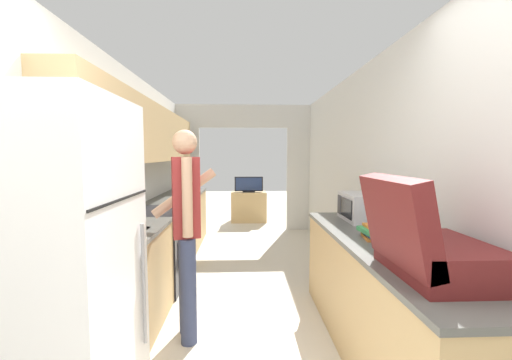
# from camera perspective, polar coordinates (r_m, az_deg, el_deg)

# --- Properties ---
(wall_left) EXTENTS (0.38, 7.67, 2.50)m
(wall_left) POSITION_cam_1_polar(r_m,az_deg,el_deg) (3.65, -22.72, 3.63)
(wall_left) COLOR silver
(wall_left) RESTS_ON ground_plane
(wall_right) EXTENTS (0.06, 7.67, 2.50)m
(wall_right) POSITION_cam_1_polar(r_m,az_deg,el_deg) (3.30, 21.87, -0.39)
(wall_right) COLOR silver
(wall_right) RESTS_ON ground_plane
(wall_far_with_doorway) EXTENTS (3.05, 0.06, 2.50)m
(wall_far_with_doorway) POSITION_cam_1_polar(r_m,az_deg,el_deg) (6.27, -2.31, 3.99)
(wall_far_with_doorway) COLOR silver
(wall_far_with_doorway) RESTS_ON ground_plane
(counter_left) EXTENTS (0.62, 4.03, 0.89)m
(counter_left) POSITION_cam_1_polar(r_m,az_deg,el_deg) (4.34, -16.13, -9.90)
(counter_left) COLOR tan
(counter_left) RESTS_ON ground_plane
(counter_right) EXTENTS (0.62, 2.29, 0.89)m
(counter_right) POSITION_cam_1_polar(r_m,az_deg,el_deg) (2.66, 21.86, -19.56)
(counter_right) COLOR tan
(counter_right) RESTS_ON ground_plane
(refrigerator) EXTENTS (0.74, 0.75, 1.81)m
(refrigerator) POSITION_cam_1_polar(r_m,az_deg,el_deg) (1.95, -33.04, -14.57)
(refrigerator) COLOR white
(refrigerator) RESTS_ON ground_plane
(range_oven) EXTENTS (0.66, 0.78, 1.03)m
(range_oven) POSITION_cam_1_polar(r_m,az_deg,el_deg) (3.85, -17.88, -11.71)
(range_oven) COLOR black
(range_oven) RESTS_ON ground_plane
(person) EXTENTS (0.55, 0.44, 1.72)m
(person) POSITION_cam_1_polar(r_m,az_deg,el_deg) (2.64, -12.60, -8.44)
(person) COLOR #384266
(person) RESTS_ON ground_plane
(suitcase) EXTENTS (0.56, 0.61, 0.52)m
(suitcase) POSITION_cam_1_polar(r_m,az_deg,el_deg) (1.88, 28.27, -10.37)
(suitcase) COLOR #5B1919
(suitcase) RESTS_ON counter_right
(microwave) EXTENTS (0.34, 0.49, 0.26)m
(microwave) POSITION_cam_1_polar(r_m,az_deg,el_deg) (3.18, 18.69, -4.68)
(microwave) COLOR #B7B7BC
(microwave) RESTS_ON counter_right
(book_stack) EXTENTS (0.26, 0.30, 0.10)m
(book_stack) POSITION_cam_1_polar(r_m,az_deg,el_deg) (2.55, 21.45, -8.89)
(book_stack) COLOR #C67028
(book_stack) RESTS_ON counter_right
(tv_cabinet) EXTENTS (0.79, 0.42, 0.68)m
(tv_cabinet) POSITION_cam_1_polar(r_m,az_deg,el_deg) (7.16, -1.34, -4.86)
(tv_cabinet) COLOR tan
(tv_cabinet) RESTS_ON ground_plane
(television) EXTENTS (0.63, 0.16, 0.35)m
(television) POSITION_cam_1_polar(r_m,az_deg,el_deg) (7.05, -1.34, -0.83)
(television) COLOR black
(television) RESTS_ON tv_cabinet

